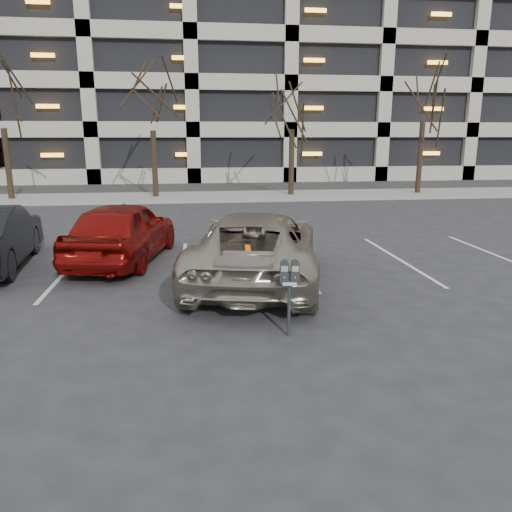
{
  "coord_description": "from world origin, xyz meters",
  "views": [
    {
      "loc": [
        -1.12,
        -9.85,
        3.2
      ],
      "look_at": [
        0.02,
        -0.79,
        0.97
      ],
      "focal_mm": 35.0,
      "sensor_mm": 36.0,
      "label": 1
    }
  ],
  "objects_px": {
    "tree_c": "(293,86)",
    "parking_meter": "(290,279)",
    "tree_d": "(426,74)",
    "car_red": "(123,231)",
    "suv_silver": "(256,247)",
    "tree_b": "(151,87)"
  },
  "relations": [
    {
      "from": "tree_d",
      "to": "car_red",
      "type": "bearing_deg",
      "value": -137.0
    },
    {
      "from": "tree_b",
      "to": "suv_silver",
      "type": "bearing_deg",
      "value": -78.07
    },
    {
      "from": "tree_c",
      "to": "parking_meter",
      "type": "xyz_separation_m",
      "value": [
        -3.64,
        -18.38,
        -4.57
      ]
    },
    {
      "from": "tree_b",
      "to": "tree_d",
      "type": "relative_size",
      "value": 0.88
    },
    {
      "from": "tree_d",
      "to": "parking_meter",
      "type": "bearing_deg",
      "value": -120.06
    },
    {
      "from": "tree_d",
      "to": "parking_meter",
      "type": "relative_size",
      "value": 6.87
    },
    {
      "from": "tree_d",
      "to": "tree_b",
      "type": "bearing_deg",
      "value": 180.0
    },
    {
      "from": "tree_c",
      "to": "parking_meter",
      "type": "height_order",
      "value": "tree_c"
    },
    {
      "from": "tree_c",
      "to": "tree_d",
      "type": "xyz_separation_m",
      "value": [
        7.0,
        0.0,
        0.67
      ]
    },
    {
      "from": "tree_c",
      "to": "parking_meter",
      "type": "distance_m",
      "value": 19.29
    },
    {
      "from": "tree_d",
      "to": "parking_meter",
      "type": "distance_m",
      "value": 21.88
    },
    {
      "from": "tree_b",
      "to": "tree_c",
      "type": "xyz_separation_m",
      "value": [
        7.0,
        0.0,
        0.11
      ]
    },
    {
      "from": "car_red",
      "to": "parking_meter",
      "type": "bearing_deg",
      "value": 132.77
    },
    {
      "from": "tree_b",
      "to": "tree_d",
      "type": "xyz_separation_m",
      "value": [
        14.0,
        0.0,
        0.78
      ]
    },
    {
      "from": "suv_silver",
      "to": "tree_d",
      "type": "bearing_deg",
      "value": -113.52
    },
    {
      "from": "parking_meter",
      "to": "car_red",
      "type": "bearing_deg",
      "value": 129.29
    },
    {
      "from": "parking_meter",
      "to": "car_red",
      "type": "xyz_separation_m",
      "value": [
        -3.3,
        5.39,
        -0.17
      ]
    },
    {
      "from": "tree_b",
      "to": "suv_silver",
      "type": "height_order",
      "value": "tree_b"
    },
    {
      "from": "suv_silver",
      "to": "tree_b",
      "type": "bearing_deg",
      "value": -66.29
    },
    {
      "from": "tree_c",
      "to": "tree_d",
      "type": "bearing_deg",
      "value": 0.0
    },
    {
      "from": "parking_meter",
      "to": "suv_silver",
      "type": "distance_m",
      "value": 3.17
    },
    {
      "from": "tree_b",
      "to": "parking_meter",
      "type": "relative_size",
      "value": 6.01
    }
  ]
}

